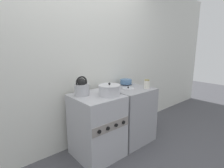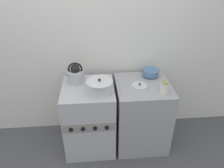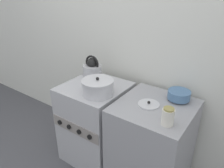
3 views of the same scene
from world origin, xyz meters
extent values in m
cube|color=silver|center=(0.00, 0.70, 1.25)|extent=(7.00, 0.06, 2.50)
cube|color=#B2B2B7|center=(0.00, 0.29, 0.41)|extent=(0.57, 0.59, 0.82)
cube|color=gray|center=(0.00, 0.00, 0.51)|extent=(0.55, 0.01, 0.11)
cylinder|color=black|center=(-0.18, -0.01, 0.51)|extent=(0.04, 0.02, 0.04)
cylinder|color=black|center=(-0.06, -0.01, 0.51)|extent=(0.04, 0.02, 0.04)
cylinder|color=black|center=(0.06, -0.01, 0.51)|extent=(0.04, 0.02, 0.04)
cylinder|color=black|center=(0.18, -0.01, 0.51)|extent=(0.04, 0.02, 0.04)
cube|color=#99999E|center=(0.62, 0.31, 0.41)|extent=(0.60, 0.63, 0.82)
cylinder|color=#B2B2B7|center=(-0.13, 0.42, 0.89)|extent=(0.19, 0.19, 0.14)
sphere|color=black|center=(-0.13, 0.42, 0.99)|extent=(0.10, 0.10, 0.10)
torus|color=black|center=(-0.13, 0.42, 0.99)|extent=(0.16, 0.02, 0.16)
cone|color=#B2B2B7|center=(-0.04, 0.42, 0.91)|extent=(0.09, 0.04, 0.07)
cylinder|color=silver|center=(0.13, 0.19, 0.88)|extent=(0.27, 0.27, 0.12)
cylinder|color=silver|center=(0.13, 0.19, 0.95)|extent=(0.28, 0.28, 0.01)
sphere|color=black|center=(0.13, 0.19, 0.97)|extent=(0.03, 0.03, 0.03)
cylinder|color=#4C729E|center=(0.74, 0.50, 0.83)|extent=(0.08, 0.08, 0.02)
cylinder|color=#4C729E|center=(0.74, 0.50, 0.87)|extent=(0.18, 0.18, 0.07)
cylinder|color=silver|center=(0.79, 0.13, 0.88)|extent=(0.09, 0.09, 0.12)
cylinder|color=#998C4C|center=(0.79, 0.13, 0.94)|extent=(0.07, 0.07, 0.01)
cylinder|color=silver|center=(0.57, 0.29, 0.82)|extent=(0.17, 0.17, 0.01)
sphere|color=black|center=(0.57, 0.29, 0.84)|extent=(0.02, 0.02, 0.02)
camera|label=1|loc=(-1.22, -1.43, 1.44)|focal=28.00mm
camera|label=2|loc=(0.09, -1.73, 2.05)|focal=35.00mm
camera|label=3|loc=(1.20, -1.11, 1.73)|focal=35.00mm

